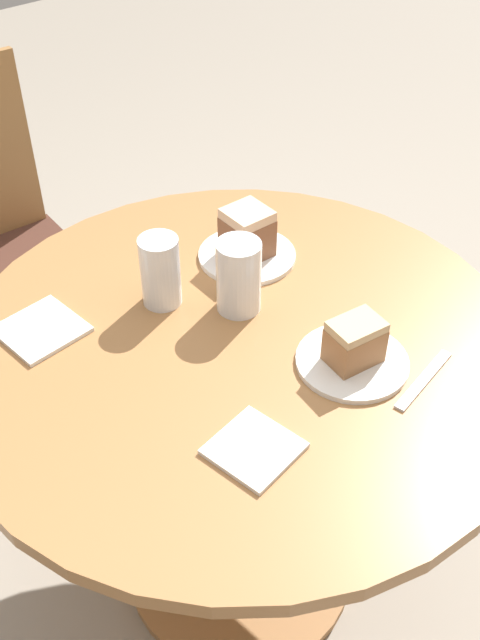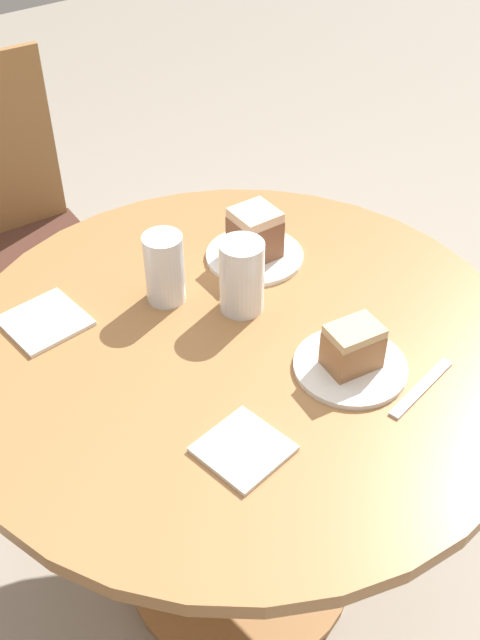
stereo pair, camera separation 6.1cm
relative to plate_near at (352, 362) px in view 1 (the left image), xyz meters
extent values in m
plane|color=gray|center=(-0.10, 0.17, -0.73)|extent=(8.00, 8.00, 0.00)
cylinder|color=#9E6B3D|center=(-0.10, 0.17, -0.72)|extent=(0.52, 0.52, 0.03)
cylinder|color=#9E6B3D|center=(-0.10, 0.17, -0.37)|extent=(0.10, 0.10, 0.67)
cylinder|color=#9E6B3D|center=(-0.10, 0.17, -0.02)|extent=(1.01, 1.01, 0.03)
cylinder|color=olive|center=(0.00, 0.79, -0.53)|extent=(0.04, 0.04, 0.41)
cylinder|color=olive|center=(0.02, 1.17, -0.53)|extent=(0.04, 0.04, 0.41)
cube|color=#47281E|center=(-0.18, 1.00, -0.31)|extent=(0.45, 0.45, 0.03)
cylinder|color=silver|center=(0.00, 0.00, 0.00)|extent=(0.19, 0.19, 0.01)
cylinder|color=silver|center=(0.07, 0.34, 0.00)|extent=(0.19, 0.19, 0.01)
cube|color=#9E6B42|center=(0.00, 0.00, 0.04)|extent=(0.10, 0.08, 0.06)
cube|color=tan|center=(0.00, 0.00, 0.08)|extent=(0.09, 0.07, 0.02)
cube|color=brown|center=(0.07, 0.34, 0.04)|extent=(0.09, 0.09, 0.08)
cube|color=beige|center=(0.07, 0.34, 0.09)|extent=(0.08, 0.08, 0.02)
cylinder|color=beige|center=(-0.14, 0.34, 0.04)|extent=(0.06, 0.06, 0.08)
cylinder|color=white|center=(-0.14, 0.34, 0.06)|extent=(0.07, 0.07, 0.14)
cylinder|color=silver|center=(-0.05, 0.24, 0.04)|extent=(0.07, 0.07, 0.09)
cylinder|color=white|center=(-0.05, 0.24, 0.07)|extent=(0.08, 0.08, 0.14)
cube|color=silver|center=(-0.35, 0.42, 0.00)|extent=(0.14, 0.14, 0.01)
cube|color=silver|center=(0.06, -0.10, 0.00)|extent=(0.17, 0.05, 0.00)
cube|color=silver|center=(-0.25, -0.03, 0.00)|extent=(0.14, 0.14, 0.01)
camera|label=1|loc=(-0.74, -0.56, 0.87)|focal=42.00mm
camera|label=2|loc=(-0.69, -0.60, 0.87)|focal=42.00mm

